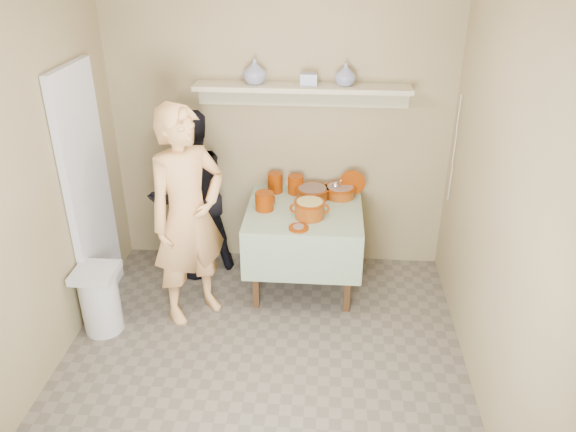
# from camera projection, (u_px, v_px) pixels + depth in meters

# --- Properties ---
(ground) EXTENTS (3.50, 3.50, 0.00)m
(ground) POSITION_uv_depth(u_px,v_px,m) (259.00, 382.00, 3.98)
(ground) COLOR #655C4F
(ground) RESTS_ON ground
(tile_panel) EXTENTS (0.06, 0.70, 2.00)m
(tile_panel) POSITION_uv_depth(u_px,v_px,m) (89.00, 192.00, 4.46)
(tile_panel) COLOR silver
(tile_panel) RESTS_ON ground
(plate_stack_a) EXTENTS (0.13, 0.13, 0.18)m
(plate_stack_a) POSITION_uv_depth(u_px,v_px,m) (275.00, 183.00, 5.00)
(plate_stack_a) COLOR #6C2101
(plate_stack_a) RESTS_ON serving_table
(plate_stack_b) EXTENTS (0.14, 0.14, 0.17)m
(plate_stack_b) POSITION_uv_depth(u_px,v_px,m) (296.00, 185.00, 4.98)
(plate_stack_b) COLOR #6C2101
(plate_stack_b) RESTS_ON serving_table
(bowl_stack) EXTENTS (0.16, 0.16, 0.16)m
(bowl_stack) POSITION_uv_depth(u_px,v_px,m) (264.00, 201.00, 4.68)
(bowl_stack) COLOR #6C2101
(bowl_stack) RESTS_ON serving_table
(empty_bowl) EXTENTS (0.16, 0.16, 0.05)m
(empty_bowl) POSITION_uv_depth(u_px,v_px,m) (266.00, 200.00, 4.83)
(empty_bowl) COLOR #6C2101
(empty_bowl) RESTS_ON serving_table
(propped_lid) EXTENTS (0.23, 0.03, 0.23)m
(propped_lid) POSITION_uv_depth(u_px,v_px,m) (352.00, 183.00, 4.92)
(propped_lid) COLOR #6C2101
(propped_lid) RESTS_ON serving_table
(vase_right) EXTENTS (0.22, 0.22, 0.18)m
(vase_right) POSITION_uv_depth(u_px,v_px,m) (345.00, 75.00, 4.56)
(vase_right) COLOR navy
(vase_right) RESTS_ON wall_shelf
(vase_left) EXTENTS (0.27, 0.27, 0.20)m
(vase_left) POSITION_uv_depth(u_px,v_px,m) (255.00, 72.00, 4.61)
(vase_left) COLOR navy
(vase_left) RESTS_ON wall_shelf
(ceramic_box) EXTENTS (0.14, 0.10, 0.10)m
(ceramic_box) POSITION_uv_depth(u_px,v_px,m) (309.00, 80.00, 4.59)
(ceramic_box) COLOR navy
(ceramic_box) RESTS_ON wall_shelf
(person_cook) EXTENTS (0.76, 0.76, 1.78)m
(person_cook) POSITION_uv_depth(u_px,v_px,m) (188.00, 217.00, 4.32)
(person_cook) COLOR #E3A562
(person_cook) RESTS_ON ground
(person_helper) EXTENTS (0.95, 0.92, 1.54)m
(person_helper) POSITION_uv_depth(u_px,v_px,m) (190.00, 195.00, 4.95)
(person_helper) COLOR black
(person_helper) RESTS_ON ground
(room_shell) EXTENTS (3.04, 3.54, 2.62)m
(room_shell) POSITION_uv_depth(u_px,v_px,m) (252.00, 172.00, 3.24)
(room_shell) COLOR #9A8A5E
(room_shell) RESTS_ON ground
(serving_table) EXTENTS (0.97, 0.97, 0.76)m
(serving_table) POSITION_uv_depth(u_px,v_px,m) (304.00, 220.00, 4.80)
(serving_table) COLOR #4C2D16
(serving_table) RESTS_ON ground
(cazuela_meat_a) EXTENTS (0.30, 0.30, 0.10)m
(cazuela_meat_a) POSITION_uv_depth(u_px,v_px,m) (312.00, 192.00, 4.90)
(cazuela_meat_a) COLOR #6A2907
(cazuela_meat_a) RESTS_ON serving_table
(cazuela_meat_b) EXTENTS (0.28, 0.28, 0.10)m
(cazuela_meat_b) POSITION_uv_depth(u_px,v_px,m) (340.00, 191.00, 4.92)
(cazuela_meat_b) COLOR #6A2907
(cazuela_meat_b) RESTS_ON serving_table
(ladle) EXTENTS (0.08, 0.26, 0.19)m
(ladle) POSITION_uv_depth(u_px,v_px,m) (336.00, 186.00, 4.89)
(ladle) COLOR silver
(ladle) RESTS_ON cazuela_meat_b
(cazuela_rice) EXTENTS (0.33, 0.25, 0.14)m
(cazuela_rice) POSITION_uv_depth(u_px,v_px,m) (310.00, 208.00, 4.56)
(cazuela_rice) COLOR #6A2907
(cazuela_rice) RESTS_ON serving_table
(front_plate) EXTENTS (0.16, 0.16, 0.03)m
(front_plate) POSITION_uv_depth(u_px,v_px,m) (299.00, 228.00, 4.41)
(front_plate) COLOR #6C2101
(front_plate) RESTS_ON serving_table
(wall_shelf) EXTENTS (1.80, 0.25, 0.21)m
(wall_shelf) POSITION_uv_depth(u_px,v_px,m) (302.00, 90.00, 4.67)
(wall_shelf) COLOR #C0B58E
(wall_shelf) RESTS_ON room_shell
(trash_bin) EXTENTS (0.32, 0.32, 0.56)m
(trash_bin) POSITION_uv_depth(u_px,v_px,m) (100.00, 299.00, 4.39)
(trash_bin) COLOR silver
(trash_bin) RESTS_ON ground
(electrical_cord) EXTENTS (0.01, 0.05, 0.90)m
(electrical_cord) POSITION_uv_depth(u_px,v_px,m) (454.00, 149.00, 4.62)
(electrical_cord) COLOR silver
(electrical_cord) RESTS_ON wall_shelf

